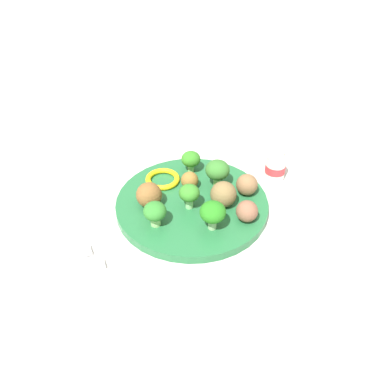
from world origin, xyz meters
TOP-DOWN VIEW (x-y plane):
  - ground_plane at (0.00, 0.00)m, footprint 4.00×4.00m
  - plate at (0.00, 0.00)m, footprint 0.28×0.28m
  - broccoli_floret_far_rim at (-0.01, -0.01)m, footprint 0.04×0.04m
  - broccoli_floret_near_rim at (0.06, 0.01)m, footprint 0.05×0.05m
  - broccoli_floret_front_right at (0.05, 0.08)m, footprint 0.04×0.04m
  - broccoli_floret_mid_left at (-0.01, -0.08)m, footprint 0.04×0.04m
  - broccoli_floret_center at (-0.09, -0.02)m, footprint 0.04×0.04m
  - meatball_front_right at (0.02, 0.04)m, footprint 0.03×0.03m
  - meatball_far_rim at (0.04, -0.04)m, footprint 0.05×0.05m
  - meatball_front_left at (0.10, -0.03)m, footprint 0.04×0.04m
  - meatball_mid_right at (-0.07, 0.03)m, footprint 0.05×0.05m
  - meatball_near_rim at (0.05, -0.09)m, footprint 0.04×0.04m
  - pepper_ring_mid_left at (-0.02, 0.08)m, footprint 0.07×0.07m
  - napkin at (-0.26, -0.02)m, footprint 0.18×0.14m
  - fork at (-0.25, -0.01)m, footprint 0.12×0.04m
  - knife at (-0.26, -0.04)m, footprint 0.15×0.04m
  - yogurt_bottle at (0.19, -0.01)m, footprint 0.04×0.04m

SIDE VIEW (x-z plane):
  - ground_plane at x=0.00m, z-range 0.00..0.00m
  - napkin at x=-0.26m, z-range 0.00..0.01m
  - knife at x=-0.26m, z-range 0.00..0.01m
  - fork at x=-0.25m, z-range 0.00..0.01m
  - plate at x=0.00m, z-range 0.00..0.02m
  - pepper_ring_mid_left at x=-0.02m, z-range 0.02..0.03m
  - yogurt_bottle at x=0.19m, z-range 0.00..0.06m
  - meatball_front_right at x=0.02m, z-range 0.02..0.05m
  - meatball_near_rim at x=0.05m, z-range 0.02..0.05m
  - meatball_front_left at x=0.10m, z-range 0.02..0.06m
  - meatball_mid_right at x=-0.07m, z-range 0.02..0.06m
  - meatball_far_rim at x=0.04m, z-range 0.02..0.06m
  - broccoli_floret_front_right at x=0.05m, z-range 0.02..0.07m
  - broccoli_floret_center at x=-0.09m, z-range 0.02..0.07m
  - broccoli_floret_far_rim at x=-0.01m, z-range 0.02..0.07m
  - broccoli_floret_mid_left at x=-0.01m, z-range 0.02..0.08m
  - broccoli_floret_near_rim at x=0.06m, z-range 0.02..0.08m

